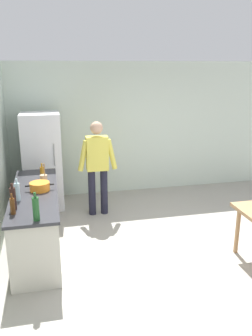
{
  "coord_description": "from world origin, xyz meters",
  "views": [
    {
      "loc": [
        -1.73,
        -3.95,
        2.6
      ],
      "look_at": [
        -0.62,
        1.01,
        1.1
      ],
      "focal_mm": 36.78,
      "sensor_mm": 36.0,
      "label": 1
    }
  ],
  "objects_px": {
    "bottle_wine_dark": "(13,198)",
    "bottle_oil_amber": "(42,174)",
    "refrigerator": "(43,162)",
    "bottle_beer_brown": "(13,206)",
    "cooking_pot": "(40,186)",
    "bottle_water_clear": "(17,191)",
    "person": "(97,162)",
    "utensil_jar": "(44,179)",
    "bottle_wine_green": "(36,209)"
  },
  "relations": [
    {
      "from": "bottle_water_clear",
      "to": "bottle_wine_green",
      "type": "height_order",
      "value": "bottle_wine_green"
    },
    {
      "from": "utensil_jar",
      "to": "bottle_wine_green",
      "type": "bearing_deg",
      "value": -93.36
    },
    {
      "from": "cooking_pot",
      "to": "bottle_beer_brown",
      "type": "height_order",
      "value": "bottle_beer_brown"
    },
    {
      "from": "bottle_beer_brown",
      "to": "bottle_oil_amber",
      "type": "relative_size",
      "value": 0.93
    },
    {
      "from": "person",
      "to": "bottle_water_clear",
      "type": "distance_m",
      "value": 1.84
    },
    {
      "from": "refrigerator",
      "to": "bottle_wine_dark",
      "type": "relative_size",
      "value": 5.29
    },
    {
      "from": "utensil_jar",
      "to": "bottle_wine_green",
      "type": "distance_m",
      "value": 1.3
    },
    {
      "from": "bottle_beer_brown",
      "to": "bottle_oil_amber",
      "type": "distance_m",
      "value": 1.25
    },
    {
      "from": "bottle_oil_amber",
      "to": "utensil_jar",
      "type": "bearing_deg",
      "value": -81.95
    },
    {
      "from": "person",
      "to": "bottle_wine_dark",
      "type": "relative_size",
      "value": 5.0
    },
    {
      "from": "bottle_water_clear",
      "to": "cooking_pot",
      "type": "bearing_deg",
      "value": 50.19
    },
    {
      "from": "cooking_pot",
      "to": "bottle_beer_brown",
      "type": "xyz_separation_m",
      "value": [
        -0.3,
        -0.77,
        0.05
      ]
    },
    {
      "from": "bottle_wine_dark",
      "to": "bottle_wine_green",
      "type": "relative_size",
      "value": 1.0
    },
    {
      "from": "bottle_wine_dark",
      "to": "bottle_water_clear",
      "type": "relative_size",
      "value": 1.13
    },
    {
      "from": "bottle_beer_brown",
      "to": "bottle_oil_amber",
      "type": "xyz_separation_m",
      "value": [
        0.33,
        1.2,
        0.01
      ]
    },
    {
      "from": "bottle_wine_dark",
      "to": "cooking_pot",
      "type": "bearing_deg",
      "value": 64.07
    },
    {
      "from": "bottle_water_clear",
      "to": "bottle_wine_dark",
      "type": "bearing_deg",
      "value": -95.56
    },
    {
      "from": "bottle_wine_dark",
      "to": "bottle_water_clear",
      "type": "bearing_deg",
      "value": 84.44
    },
    {
      "from": "refrigerator",
      "to": "bottle_beer_brown",
      "type": "distance_m",
      "value": 2.37
    },
    {
      "from": "bottle_oil_amber",
      "to": "bottle_wine_green",
      "type": "height_order",
      "value": "bottle_wine_green"
    },
    {
      "from": "bottle_beer_brown",
      "to": "bottle_wine_green",
      "type": "distance_m",
      "value": 0.37
    },
    {
      "from": "bottle_beer_brown",
      "to": "bottle_wine_green",
      "type": "height_order",
      "value": "bottle_wine_green"
    },
    {
      "from": "bottle_beer_brown",
      "to": "bottle_wine_dark",
      "type": "bearing_deg",
      "value": 91.49
    },
    {
      "from": "refrigerator",
      "to": "bottle_wine_dark",
      "type": "xyz_separation_m",
      "value": [
        -0.33,
        -2.2,
        0.15
      ]
    },
    {
      "from": "bottle_wine_green",
      "to": "cooking_pot",
      "type": "bearing_deg",
      "value": 88.9
    },
    {
      "from": "person",
      "to": "cooking_pot",
      "type": "bearing_deg",
      "value": -133.45
    },
    {
      "from": "bottle_water_clear",
      "to": "refrigerator",
      "type": "bearing_deg",
      "value": 81.17
    },
    {
      "from": "person",
      "to": "bottle_wine_green",
      "type": "bearing_deg",
      "value": -115.96
    },
    {
      "from": "cooking_pot",
      "to": "bottle_water_clear",
      "type": "relative_size",
      "value": 1.33
    },
    {
      "from": "cooking_pot",
      "to": "bottle_beer_brown",
      "type": "distance_m",
      "value": 0.83
    },
    {
      "from": "utensil_jar",
      "to": "cooking_pot",
      "type": "bearing_deg",
      "value": -101.3
    },
    {
      "from": "bottle_wine_dark",
      "to": "bottle_wine_green",
      "type": "xyz_separation_m",
      "value": [
        0.28,
        -0.39,
        0.0
      ]
    },
    {
      "from": "bottle_beer_brown",
      "to": "bottle_water_clear",
      "type": "xyz_separation_m",
      "value": [
        0.02,
        0.44,
        0.02
      ]
    },
    {
      "from": "bottle_oil_amber",
      "to": "bottle_water_clear",
      "type": "relative_size",
      "value": 0.93
    },
    {
      "from": "person",
      "to": "bottle_water_clear",
      "type": "height_order",
      "value": "person"
    },
    {
      "from": "utensil_jar",
      "to": "bottle_wine_green",
      "type": "height_order",
      "value": "bottle_wine_green"
    },
    {
      "from": "utensil_jar",
      "to": "bottle_oil_amber",
      "type": "distance_m",
      "value": 0.16
    },
    {
      "from": "cooking_pot",
      "to": "bottle_wine_dark",
      "type": "distance_m",
      "value": 0.7
    },
    {
      "from": "refrigerator",
      "to": "utensil_jar",
      "type": "height_order",
      "value": "refrigerator"
    },
    {
      "from": "cooking_pot",
      "to": "bottle_wine_green",
      "type": "bearing_deg",
      "value": -91.1
    },
    {
      "from": "bottle_wine_dark",
      "to": "bottle_oil_amber",
      "type": "height_order",
      "value": "bottle_wine_dark"
    },
    {
      "from": "person",
      "to": "bottle_water_clear",
      "type": "bearing_deg",
      "value": -132.61
    },
    {
      "from": "cooking_pot",
      "to": "bottle_oil_amber",
      "type": "distance_m",
      "value": 0.44
    },
    {
      "from": "person",
      "to": "bottle_oil_amber",
      "type": "distance_m",
      "value": 1.11
    },
    {
      "from": "refrigerator",
      "to": "bottle_wine_green",
      "type": "relative_size",
      "value": 5.29
    },
    {
      "from": "refrigerator",
      "to": "utensil_jar",
      "type": "distance_m",
      "value": 1.3
    },
    {
      "from": "refrigerator",
      "to": "bottle_wine_green",
      "type": "distance_m",
      "value": 2.59
    },
    {
      "from": "bottle_wine_dark",
      "to": "bottle_oil_amber",
      "type": "relative_size",
      "value": 1.21
    },
    {
      "from": "refrigerator",
      "to": "bottle_oil_amber",
      "type": "bearing_deg",
      "value": -89.36
    },
    {
      "from": "utensil_jar",
      "to": "bottle_oil_amber",
      "type": "bearing_deg",
      "value": 98.05
    }
  ]
}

